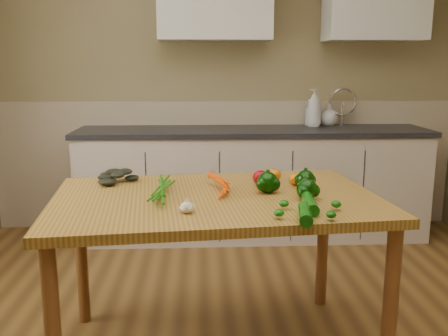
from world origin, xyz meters
The scene contains 17 objects.
room centered at (0.00, 0.17, 1.25)m, with size 4.04×5.04×2.64m.
counter_run centered at (0.21, 2.19, 0.46)m, with size 2.84×0.64×1.14m.
table centered at (-0.15, 0.44, 0.72)m, with size 1.60×1.12×0.81m.
soap_bottle_a centered at (0.73, 2.31, 1.06)m, with size 0.12×0.12×0.31m, color silver.
soap_bottle_b centered at (0.73, 2.37, 1.01)m, with size 0.10×0.10×0.22m, color silver.
soap_bottle_c centered at (0.87, 2.37, 0.99)m, with size 0.14×0.14×0.19m, color silver.
carrot_bunch centered at (-0.22, 0.49, 0.84)m, with size 0.28×0.22×0.08m, color #E74D05, non-canonical shape.
leafy_greens centered at (-0.65, 0.72, 0.86)m, with size 0.22×0.19×0.11m, color black, non-canonical shape.
garlic_bulb centered at (-0.28, 0.16, 0.83)m, with size 0.06×0.06×0.05m, color white.
pepper_a centered at (0.09, 0.48, 0.86)m, with size 0.10×0.10×0.10m, color black.
pepper_b centered at (0.29, 0.55, 0.85)m, with size 0.09×0.09×0.09m, color black.
pepper_c centered at (0.26, 0.34, 0.85)m, with size 0.10×0.10×0.10m, color black.
tomato_a centered at (0.08, 0.66, 0.84)m, with size 0.08×0.08×0.07m, color #99020B.
tomato_b centered at (0.16, 0.72, 0.84)m, with size 0.07×0.07×0.07m, color #DA6405.
tomato_c centered at (0.26, 0.63, 0.84)m, with size 0.07×0.07×0.06m, color #DA6405.
zucchini_a centered at (0.23, 0.18, 0.83)m, with size 0.05×0.05×0.22m, color #0A4A07.
zucchini_b centered at (0.18, 0.04, 0.83)m, with size 0.05×0.05×0.20m, color #0A4A07.
Camera 1 is at (-0.22, -1.82, 1.41)m, focal length 40.00 mm.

